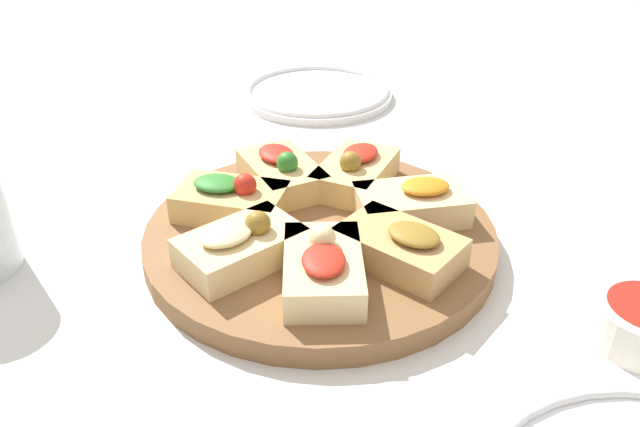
{
  "coord_description": "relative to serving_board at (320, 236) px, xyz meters",
  "views": [
    {
      "loc": [
        0.34,
        -0.33,
        0.32
      ],
      "look_at": [
        0.0,
        0.0,
        0.03
      ],
      "focal_mm": 35.0,
      "sensor_mm": 36.0,
      "label": 1
    }
  ],
  "objects": [
    {
      "name": "focaccia_slice_1",
      "position": [
        0.06,
        -0.06,
        0.03
      ],
      "size": [
        0.11,
        0.11,
        0.04
      ],
      "color": "#E5C689",
      "rests_on": "serving_board"
    },
    {
      "name": "serving_board",
      "position": [
        0.0,
        0.0,
        0.0
      ],
      "size": [
        0.31,
        0.31,
        0.02
      ],
      "primitive_type": "cylinder",
      "color": "brown",
      "rests_on": "ground_plane"
    },
    {
      "name": "plate_left",
      "position": [
        -0.27,
        0.26,
        -0.0
      ],
      "size": [
        0.21,
        0.21,
        0.02
      ],
      "color": "white",
      "rests_on": "ground_plane"
    },
    {
      "name": "focaccia_slice_0",
      "position": [
        -0.01,
        -0.08,
        0.03
      ],
      "size": [
        0.07,
        0.1,
        0.04
      ],
      "color": "#E5C689",
      "rests_on": "serving_board"
    },
    {
      "name": "focaccia_slice_3",
      "position": [
        0.05,
        0.07,
        0.02
      ],
      "size": [
        0.1,
        0.11,
        0.04
      ],
      "color": "#E5C689",
      "rests_on": "serving_board"
    },
    {
      "name": "focaccia_slice_5",
      "position": [
        -0.08,
        0.02,
        0.03
      ],
      "size": [
        0.11,
        0.09,
        0.04
      ],
      "color": "#DBB775",
      "rests_on": "serving_board"
    },
    {
      "name": "ground_plane",
      "position": [
        0.0,
        0.0,
        -0.01
      ],
      "size": [
        3.0,
        3.0,
        0.0
      ],
      "primitive_type": "plane",
      "color": "silver"
    },
    {
      "name": "focaccia_slice_6",
      "position": [
        -0.07,
        -0.04,
        0.03
      ],
      "size": [
        0.11,
        0.1,
        0.04
      ],
      "color": "tan",
      "rests_on": "serving_board"
    },
    {
      "name": "focaccia_slice_4",
      "position": [
        -0.03,
        0.08,
        0.03
      ],
      "size": [
        0.09,
        0.11,
        0.04
      ],
      "color": "#DBB775",
      "rests_on": "serving_board"
    },
    {
      "name": "focaccia_slice_2",
      "position": [
        0.08,
        0.01,
        0.02
      ],
      "size": [
        0.1,
        0.07,
        0.04
      ],
      "color": "tan",
      "rests_on": "serving_board"
    }
  ]
}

